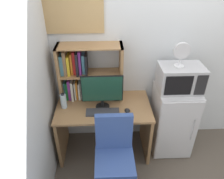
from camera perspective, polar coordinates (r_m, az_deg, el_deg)
wall_back at (r=2.96m, az=25.70°, el=9.50°), size 6.40×0.04×2.60m
desk at (r=2.74m, az=-2.14°, el=-8.28°), size 1.13×0.65×0.74m
hutch_bookshelf at (r=2.60m, az=-8.14°, el=4.46°), size 0.75×0.26×0.70m
monitor at (r=2.44m, az=-2.65°, el=-0.25°), size 0.48×0.17×0.43m
keyboard at (r=2.48m, az=-2.51°, el=-6.05°), size 0.38×0.14×0.02m
computer_mouse at (r=2.50m, az=4.09°, el=-5.62°), size 0.06×0.08×0.03m
water_bottle at (r=2.58m, az=-12.79°, el=-3.01°), size 0.07×0.07×0.20m
mini_fridge at (r=2.92m, az=15.73°, el=-7.79°), size 0.49×0.50×0.94m
microwave at (r=2.59m, az=17.71°, el=2.88°), size 0.50×0.33×0.31m
desk_fan at (r=2.43m, az=18.01°, el=9.23°), size 0.18×0.11×0.28m
desk_chair at (r=2.40m, az=0.63°, el=-18.49°), size 0.46×0.46×0.96m
wall_corkboard at (r=2.47m, az=-11.63°, el=20.22°), size 0.76×0.02×0.52m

